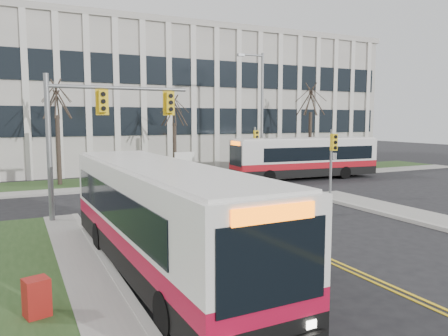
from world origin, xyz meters
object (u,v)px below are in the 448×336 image
Objects in this scene: bus_main at (160,220)px; newspaper_box_red at (37,300)px; directory_sign at (185,163)px; streetlight at (260,108)px; bus_cross at (305,159)px.

newspaper_box_red is at bearing -153.61° from bus_main.
directory_sign is 0.18× the size of bus_main.
bus_main is (-13.03, -16.68, -3.68)m from streetlight.
directory_sign is at bearing -108.90° from bus_cross.
bus_cross is 24.93m from newspaper_box_red.
streetlight is 0.84× the size of bus_cross.
bus_main is at bearing 12.83° from newspaper_box_red.
directory_sign is at bearing 166.77° from streetlight.
streetlight is 25.09m from newspaper_box_red.
directory_sign reaches higher than newspaper_box_red.
streetlight reaches higher than bus_main.
bus_cross is at bearing -40.88° from streetlight.
streetlight is at bearing 50.34° from bus_main.
bus_main is 11.98× the size of newspaper_box_red.
bus_main is at bearing -42.55° from bus_cross.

